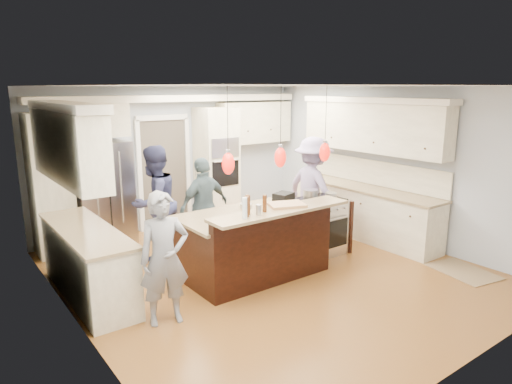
% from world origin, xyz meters
% --- Properties ---
extents(ground_plane, '(6.00, 6.00, 0.00)m').
position_xyz_m(ground_plane, '(0.00, 0.00, 0.00)').
color(ground_plane, '#9D692B').
rests_on(ground_plane, ground).
extents(room_shell, '(5.54, 6.04, 2.72)m').
position_xyz_m(room_shell, '(0.00, 0.00, 1.82)').
color(room_shell, '#B2BCC6').
rests_on(room_shell, ground).
extents(refrigerator, '(0.90, 0.70, 1.80)m').
position_xyz_m(refrigerator, '(-1.55, 2.64, 0.90)').
color(refrigerator, '#B7B7BC').
rests_on(refrigerator, ground).
extents(oven_column, '(0.72, 0.69, 2.30)m').
position_xyz_m(oven_column, '(0.75, 2.67, 1.15)').
color(oven_column, '#FEF4CE').
rests_on(oven_column, ground).
extents(back_upper_cabinets, '(5.30, 0.61, 2.54)m').
position_xyz_m(back_upper_cabinets, '(-0.75, 2.76, 1.67)').
color(back_upper_cabinets, '#FEF4CE').
rests_on(back_upper_cabinets, ground).
extents(right_counter_run, '(0.64, 3.10, 2.51)m').
position_xyz_m(right_counter_run, '(2.44, 0.30, 1.06)').
color(right_counter_run, '#FEF4CE').
rests_on(right_counter_run, ground).
extents(left_cabinets, '(0.64, 2.30, 2.51)m').
position_xyz_m(left_cabinets, '(-2.44, 0.80, 1.06)').
color(left_cabinets, '#FEF4CE').
rests_on(left_cabinets, ground).
extents(kitchen_island, '(2.10, 1.46, 1.12)m').
position_xyz_m(kitchen_island, '(-0.25, 0.07, 0.49)').
color(kitchen_island, black).
rests_on(kitchen_island, ground).
extents(island_range, '(0.82, 0.71, 0.92)m').
position_xyz_m(island_range, '(1.16, 0.15, 0.46)').
color(island_range, '#B7B7BC').
rests_on(island_range, ground).
extents(pendant_lights, '(1.75, 0.15, 1.03)m').
position_xyz_m(pendant_lights, '(-0.25, -0.51, 1.80)').
color(pendant_lights, black).
rests_on(pendant_lights, ground).
extents(person_bar_end, '(0.64, 0.49, 1.56)m').
position_xyz_m(person_bar_end, '(-1.89, -0.45, 0.78)').
color(person_bar_end, gray).
rests_on(person_bar_end, ground).
extents(person_far_left, '(1.08, 0.98, 1.81)m').
position_xyz_m(person_far_left, '(-1.10, 1.55, 0.90)').
color(person_far_left, navy).
rests_on(person_far_left, ground).
extents(person_far_right, '(0.98, 0.53, 1.60)m').
position_xyz_m(person_far_right, '(-0.37, 1.26, 0.80)').
color(person_far_right, slate).
rests_on(person_far_right, ground).
extents(person_range_side, '(0.71, 1.20, 1.83)m').
position_xyz_m(person_range_side, '(1.60, 0.79, 0.92)').
color(person_range_side, '#8E7FAA').
rests_on(person_range_side, ground).
extents(floor_rug, '(0.80, 1.04, 0.01)m').
position_xyz_m(floor_rug, '(2.30, -1.74, 0.01)').
color(floor_rug, '#967452').
rests_on(floor_rug, ground).
extents(water_bottle, '(0.06, 0.06, 0.26)m').
position_xyz_m(water_bottle, '(-0.89, -0.62, 1.25)').
color(water_bottle, silver).
rests_on(water_bottle, kitchen_island).
extents(beer_bottle_a, '(0.08, 0.08, 0.25)m').
position_xyz_m(beer_bottle_a, '(-0.76, -0.50, 1.25)').
color(beer_bottle_a, '#49240D').
rests_on(beer_bottle_a, kitchen_island).
extents(beer_bottle_b, '(0.07, 0.07, 0.25)m').
position_xyz_m(beer_bottle_b, '(-0.82, -0.56, 1.25)').
color(beer_bottle_b, '#49240D').
rests_on(beer_bottle_b, kitchen_island).
extents(beer_bottle_c, '(0.07, 0.07, 0.22)m').
position_xyz_m(beer_bottle_c, '(-0.51, -0.52, 1.23)').
color(beer_bottle_c, '#49240D').
rests_on(beer_bottle_c, kitchen_island).
extents(drink_can, '(0.09, 0.09, 0.14)m').
position_xyz_m(drink_can, '(-0.66, -0.59, 1.19)').
color(drink_can, '#B7B7BC').
rests_on(drink_can, kitchen_island).
extents(cutting_board, '(0.56, 0.48, 0.04)m').
position_xyz_m(cutting_board, '(-0.09, -0.47, 1.14)').
color(cutting_board, tan).
rests_on(cutting_board, kitchen_island).
extents(pot_large, '(0.24, 0.24, 0.14)m').
position_xyz_m(pot_large, '(1.05, 0.27, 0.99)').
color(pot_large, '#B7B7BC').
rests_on(pot_large, island_range).
extents(pot_small, '(0.19, 0.19, 0.09)m').
position_xyz_m(pot_small, '(1.30, 0.07, 0.97)').
color(pot_small, '#B7B7BC').
rests_on(pot_small, island_range).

